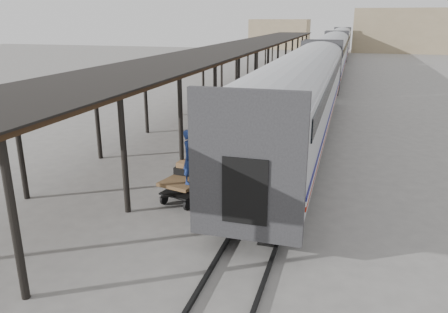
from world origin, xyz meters
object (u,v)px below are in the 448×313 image
luggage_tug (253,94)px  porter (190,157)px  baggage_cart (191,181)px  pedestrian (222,112)px

luggage_tug → porter: porter is taller
baggage_cart → pedestrian: size_ratio=1.63×
baggage_cart → pedestrian: (-2.12, 11.19, 0.16)m
baggage_cart → luggage_tug: luggage_tug is taller
luggage_tug → porter: (2.29, -19.91, 1.19)m
baggage_cart → porter: 1.34m
porter → luggage_tug: bearing=16.7°
baggage_cart → luggage_tug: size_ratio=1.59×
luggage_tug → pedestrian: 8.08m
pedestrian → porter: bearing=104.7°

